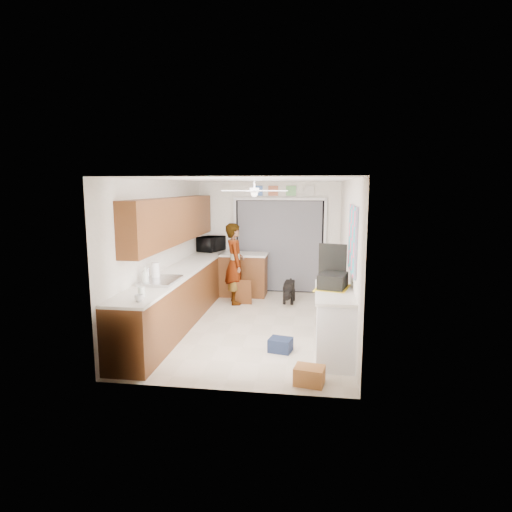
{
  "coord_description": "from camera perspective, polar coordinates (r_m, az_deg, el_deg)",
  "views": [
    {
      "loc": [
        1.05,
        -7.15,
        2.38
      ],
      "look_at": [
        0.0,
        0.4,
        1.15
      ],
      "focal_mm": 30.0,
      "sensor_mm": 36.0,
      "label": 1
    }
  ],
  "objects": [
    {
      "name": "microwave",
      "position": [
        9.77,
        -5.98,
        1.63
      ],
      "size": [
        0.59,
        0.71,
        0.34
      ],
      "primitive_type": "imported",
      "rotation": [
        0.0,
        0.0,
        1.24
      ],
      "color": "black",
      "rests_on": "left_countertop"
    },
    {
      "name": "sink_basin",
      "position": [
        6.73,
        -12.64,
        -3.28
      ],
      "size": [
        0.5,
        0.76,
        0.06
      ],
      "primitive_type": "cube",
      "color": "silver",
      "rests_on": "left_countertop"
    },
    {
      "name": "suitcase",
      "position": [
        6.29,
        10.21,
        -3.25
      ],
      "size": [
        0.47,
        0.55,
        0.21
      ],
      "primitive_type": "cube",
      "rotation": [
        0.0,
        0.0,
        -0.24
      ],
      "color": "black",
      "rests_on": "right_counter_top"
    },
    {
      "name": "right_counter_base",
      "position": [
        6.26,
        10.4,
        -8.94
      ],
      "size": [
        0.5,
        1.4,
        0.9
      ],
      "primitive_type": "cube",
      "color": "white",
      "rests_on": "floor"
    },
    {
      "name": "wall_right",
      "position": [
        7.26,
        12.16,
        0.0
      ],
      "size": [
        0.0,
        5.0,
        5.0
      ],
      "primitive_type": "plane",
      "rotation": [
        1.57,
        0.0,
        -1.57
      ],
      "color": "white",
      "rests_on": "ground"
    },
    {
      "name": "upper_cabinets",
      "position": [
        7.78,
        -10.8,
        4.73
      ],
      "size": [
        0.32,
        4.0,
        0.8
      ],
      "primitive_type": "cube",
      "color": "brown",
      "rests_on": "wall_left"
    },
    {
      "name": "wall_back",
      "position": [
        9.77,
        1.7,
        2.52
      ],
      "size": [
        3.2,
        0.0,
        3.2
      ],
      "primitive_type": "plane",
      "rotation": [
        1.57,
        0.0,
        0.0
      ],
      "color": "white",
      "rests_on": "ground"
    },
    {
      "name": "route66_sign",
      "position": [
        9.83,
        -3.87,
        8.68
      ],
      "size": [
        0.22,
        0.02,
        0.26
      ],
      "primitive_type": "cube",
      "color": "silver",
      "rests_on": "wall_back"
    },
    {
      "name": "paper_towel_roll",
      "position": [
        6.89,
        -13.27,
        -1.98
      ],
      "size": [
        0.13,
        0.13,
        0.27
      ],
      "primitive_type": "cylinder",
      "rotation": [
        0.0,
        0.0,
        -0.05
      ],
      "color": "white",
      "rests_on": "left_countertop"
    },
    {
      "name": "abstract_painting",
      "position": [
        6.22,
        12.76,
        2.2
      ],
      "size": [
        0.03,
        1.15,
        0.95
      ],
      "primitive_type": "cube",
      "color": "#EA5681",
      "rests_on": "wall_right"
    },
    {
      "name": "suitcase_lid",
      "position": [
        6.53,
        10.17,
        -0.56
      ],
      "size": [
        0.41,
        0.13,
        0.5
      ],
      "primitive_type": "cube",
      "rotation": [
        0.0,
        0.0,
        -0.24
      ],
      "color": "black",
      "rests_on": "suitcase"
    },
    {
      "name": "door_trim_right",
      "position": [
        9.68,
        9.15,
        1.15
      ],
      "size": [
        0.06,
        0.04,
        2.1
      ],
      "primitive_type": "cube",
      "color": "white",
      "rests_on": "wall_back"
    },
    {
      "name": "header_frame_3",
      "position": [
        9.64,
        4.7,
        8.66
      ],
      "size": [
        0.22,
        0.02,
        0.22
      ],
      "primitive_type": "cube",
      "color": "#72C16E",
      "rests_on": "wall_back"
    },
    {
      "name": "left_base_cabinets",
      "position": [
        7.77,
        -9.99,
        -5.36
      ],
      "size": [
        0.6,
        4.8,
        0.9
      ],
      "primitive_type": "cube",
      "color": "brown",
      "rests_on": "floor"
    },
    {
      "name": "faucet",
      "position": [
        6.78,
        -14.17,
        -2.42
      ],
      "size": [
        0.03,
        0.03,
        0.22
      ],
      "primitive_type": "cylinder",
      "color": "silver",
      "rests_on": "left_countertop"
    },
    {
      "name": "cardboard_box",
      "position": [
        5.45,
        7.12,
        -15.53
      ],
      "size": [
        0.4,
        0.32,
        0.22
      ],
      "primitive_type": "cube",
      "rotation": [
        0.0,
        0.0,
        -0.18
      ],
      "color": "#BF753C",
      "rests_on": "floor"
    },
    {
      "name": "right_counter_top",
      "position": [
        6.13,
        10.43,
        -4.76
      ],
      "size": [
        0.54,
        1.44,
        0.04
      ],
      "primitive_type": "cube",
      "color": "white",
      "rests_on": "right_counter_base"
    },
    {
      "name": "door_trim_left",
      "position": [
        9.85,
        -2.8,
        1.39
      ],
      "size": [
        0.06,
        0.04,
        2.1
      ],
      "primitive_type": "cube",
      "color": "white",
      "rests_on": "wall_back"
    },
    {
      "name": "floor",
      "position": [
        7.61,
        -0.42,
        -9.06
      ],
      "size": [
        5.0,
        5.0,
        0.0
      ],
      "primitive_type": "plane",
      "color": "beige",
      "rests_on": "ground"
    },
    {
      "name": "suitcase_rim",
      "position": [
        6.31,
        10.18,
        -4.22
      ],
      "size": [
        0.57,
        0.67,
        0.02
      ],
      "primitive_type": "cube",
      "rotation": [
        0.0,
        0.0,
        -0.24
      ],
      "color": "yellow",
      "rests_on": "suitcase"
    },
    {
      "name": "header_frame_2",
      "position": [
        9.67,
        2.31,
        8.68
      ],
      "size": [
        0.22,
        0.02,
        0.22
      ],
      "primitive_type": "cube",
      "color": "#BE6947",
      "rests_on": "wall_back"
    },
    {
      "name": "dog",
      "position": [
        8.94,
        4.44,
        -4.65
      ],
      "size": [
        0.31,
        0.65,
        0.5
      ],
      "primitive_type": "cube",
      "rotation": [
        0.0,
        0.0,
        -0.06
      ],
      "color": "black",
      "rests_on": "floor"
    },
    {
      "name": "door_trim_head",
      "position": [
        9.63,
        3.18,
        7.6
      ],
      "size": [
        2.1,
        0.04,
        0.06
      ],
      "primitive_type": "cube",
      "color": "white",
      "rests_on": "wall_back"
    },
    {
      "name": "peninsula_top",
      "position": [
        9.4,
        -1.67,
        0.22
      ],
      "size": [
        1.04,
        0.64,
        0.04
      ],
      "primitive_type": "cube",
      "color": "white",
      "rests_on": "peninsula_base"
    },
    {
      "name": "wall_front",
      "position": [
        4.9,
        -4.7,
        -4.2
      ],
      "size": [
        3.2,
        0.0,
        3.2
      ],
      "primitive_type": "plane",
      "rotation": [
        -1.57,
        0.0,
        0.0
      ],
      "color": "white",
      "rests_on": "ground"
    },
    {
      "name": "cup",
      "position": [
        5.66,
        -15.33,
        -5.43
      ],
      "size": [
        0.13,
        0.13,
        0.09
      ],
      "primitive_type": "imported",
      "rotation": [
        0.0,
        0.0,
        0.17
      ],
      "color": "white",
      "rests_on": "left_countertop"
    },
    {
      "name": "peninsula_base",
      "position": [
        9.48,
        -1.66,
        -2.59
      ],
      "size": [
        1.0,
        0.6,
        0.9
      ],
      "primitive_type": "cube",
      "color": "brown",
      "rests_on": "floor"
    },
    {
      "name": "man",
      "position": [
        8.76,
        -2.84,
        -1.02
      ],
      "size": [
        0.56,
        0.7,
        1.66
      ],
      "primitive_type": "imported",
      "rotation": [
        0.0,
        0.0,
        1.88
      ],
      "color": "white",
      "rests_on": "floor"
    },
    {
      "name": "jar_b",
      "position": [
        5.89,
        -15.03,
        -4.61
      ],
      "size": [
        0.1,
        0.1,
        0.14
      ],
      "primitive_type": "cylinder",
      "rotation": [
        0.0,
        0.0,
        0.13
      ],
      "color": "silver",
      "rests_on": "left_countertop"
    },
    {
      "name": "header_frame_4",
      "position": [
        9.62,
        7.11,
        8.62
      ],
      "size": [
        0.22,
        0.02,
        0.22
      ],
      "primitive_type": "cube",
      "color": "silver",
      "rests_on": "wall_back"
    },
    {
      "name": "back_opening_recess",
      "position": [
        9.75,
        3.14,
        1.31
      ],
      "size": [
        2.0,
        0.06,
        2.1
      ],
      "primitive_type": "cube",
      "color": "black",
      "rests_on": "wall_back"
    },
    {
      "name": "left_countertop",
      "position": [
        7.66,
        -10.02,
        -1.96
      ],
      "size": [
        0.62,
        4.8,
        0.04
      ],
      "primitive_type": "cube",
      "color": "white",
      "rests_on": "left_base_cabinets"
    },
    {
      "name": "header_frame_1",
      "position": [
        9.71,
        0.23,
        8.69
      ],
      "size": [
        0.22,
        0.02,
        0.22
      ],
      "primitive_type": "cube",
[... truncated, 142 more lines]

